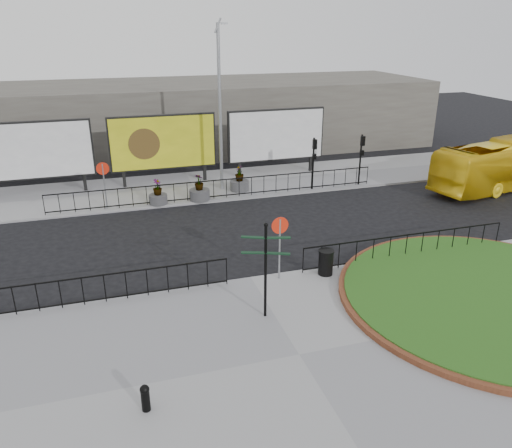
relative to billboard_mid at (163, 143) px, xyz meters
name	(u,v)px	position (x,y,z in m)	size (l,w,h in m)	color
ground	(251,280)	(1.50, -12.97, -2.60)	(90.00, 90.00, 0.00)	black
pavement_near	(299,356)	(1.50, -17.97, -2.54)	(30.00, 10.00, 0.12)	gray
pavement_far	(194,187)	(1.50, -0.97, -2.54)	(44.00, 6.00, 0.12)	gray
brick_edge	(489,297)	(9.00, -16.97, -2.39)	(10.40, 10.40, 0.18)	brown
grass_lawn	(489,296)	(9.00, -16.97, -2.37)	(10.00, 10.00, 0.22)	#164512
railing_near_left	(83,291)	(-4.50, -13.27, -1.93)	(10.00, 0.10, 1.10)	black
railing_near_right	(406,246)	(8.00, -13.27, -1.93)	(9.00, 0.10, 1.10)	black
railing_far	(220,189)	(2.50, -3.67, -1.93)	(18.00, 0.10, 1.10)	black
speed_sign_far	(103,175)	(-3.50, -3.57, -0.68)	(0.64, 0.07, 2.47)	gray
speed_sign_near	(280,234)	(2.50, -13.37, -0.68)	(0.64, 0.07, 2.47)	gray
billboard_left	(34,151)	(-7.00, 0.00, 0.00)	(6.20, 0.31, 4.10)	black
billboard_mid	(163,143)	(0.00, 0.00, 0.00)	(6.20, 0.31, 4.10)	black
billboard_right	(276,135)	(7.00, 0.00, 0.00)	(6.20, 0.31, 4.10)	black
lamp_post	(220,107)	(3.01, -1.97, 2.23)	(0.74, 0.18, 9.23)	gray
signal_pole_a	(314,156)	(8.00, -3.63, -0.50)	(0.22, 0.26, 3.00)	black
signal_pole_b	(361,152)	(11.00, -3.63, -0.50)	(0.22, 0.26, 3.00)	black
building_backdrop	(168,117)	(1.50, 9.03, -0.10)	(40.00, 10.00, 5.00)	#625F56
fingerpost_sign	(266,261)	(1.19, -15.70, -0.49)	(1.51, 0.75, 3.30)	black
bollard	(145,397)	(-2.97, -18.94, -2.07)	(0.24, 0.24, 0.75)	black
litter_bin	(326,262)	(4.31, -13.57, -1.98)	(0.60, 0.60, 1.00)	black
bus	(505,164)	(19.02, -6.27, -1.18)	(2.38, 10.19, 2.84)	gold
planter_a	(158,196)	(-0.86, -3.57, -2.03)	(0.97, 0.97, 1.36)	#4C4C4F
planter_b	(199,192)	(1.37, -3.57, -2.03)	(1.10, 1.10, 1.45)	#4C4C4F
planter_c	(239,182)	(3.89, -2.59, -2.01)	(1.09, 1.09, 1.47)	#4C4C4F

